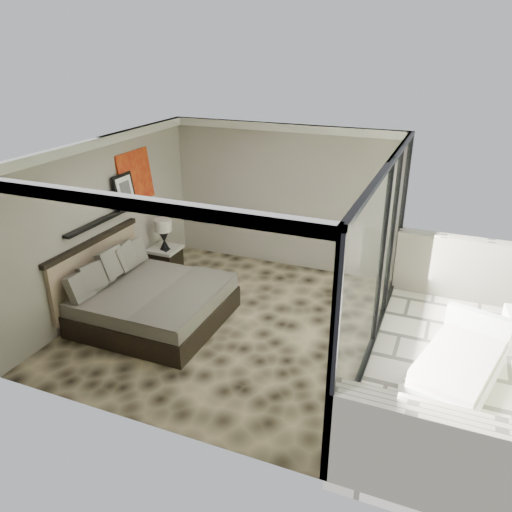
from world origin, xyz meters
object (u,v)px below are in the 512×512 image
at_px(lounger, 458,366).
at_px(bed, 148,300).
at_px(nightstand, 166,259).
at_px(table_lamp, 163,230).

bearing_deg(lounger, bed, -162.29).
relative_size(nightstand, table_lamp, 0.92).
bearing_deg(table_lamp, bed, -67.13).
bearing_deg(lounger, table_lamp, -179.41).
distance_m(nightstand, table_lamp, 0.63).
xyz_separation_m(nightstand, table_lamp, (0.04, -0.06, 0.63)).
bearing_deg(nightstand, lounger, -29.31).
distance_m(bed, table_lamp, 1.82).
height_order(table_lamp, lounger, table_lamp).
bearing_deg(table_lamp, lounger, -14.41).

